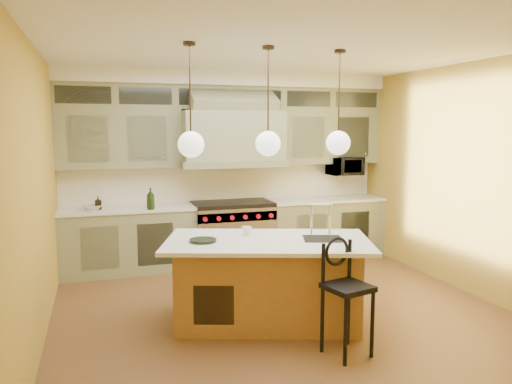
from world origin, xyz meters
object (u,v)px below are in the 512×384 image
object	(u,v)px
range	(232,232)
microwave	(345,166)
counter_stool	(346,290)
kitchen_island	(268,280)

from	to	relation	value
range	microwave	xyz separation A→B (m)	(1.95, 0.11, 0.96)
counter_stool	microwave	distance (m)	3.94
kitchen_island	range	bearing A→B (deg)	102.52
kitchen_island	microwave	size ratio (longest dim) A/B	4.38
microwave	kitchen_island	bearing A→B (deg)	-131.30
microwave	counter_stool	bearing A→B (deg)	-117.30
kitchen_island	counter_stool	distance (m)	1.02
kitchen_island	microwave	bearing A→B (deg)	67.16
range	kitchen_island	distance (m)	2.41
kitchen_island	microwave	xyz separation A→B (m)	(2.20, 2.50, 0.98)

